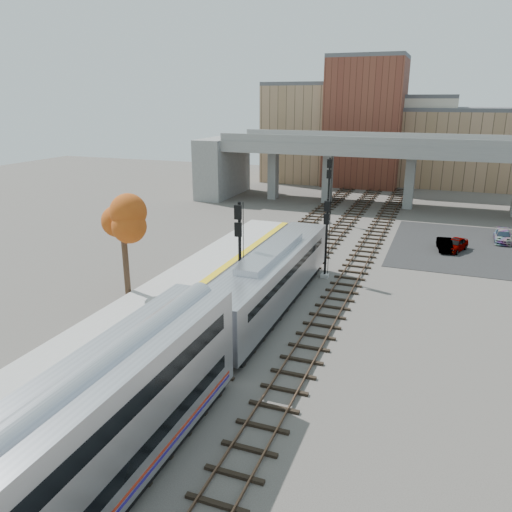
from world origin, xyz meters
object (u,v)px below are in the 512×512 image
Objects in this scene: signal_mast_far at (329,190)px; car_b at (445,245)px; tree at (122,220)px; car_a at (455,244)px; signal_mast_near at (239,256)px; car_c at (503,236)px; signal_mast_mid at (326,241)px; locomotive at (271,278)px.

car_b is at bearing -27.98° from signal_mast_far.
car_a is at bearing 41.82° from tree.
car_c is (18.59, 24.94, -3.19)m from signal_mast_near.
signal_mast_near is 26.66m from signal_mast_far.
signal_mast_near is at bearing -125.22° from car_c.
signal_mast_mid is at bearing -136.22° from car_b.
tree is 30.34m from car_b.
signal_mast_far is 2.05× the size of car_a.
tree is (-10.94, -1.22, 3.44)m from locomotive.
signal_mast_far reaches higher than car_a.
car_b is 0.86× the size of car_c.
tree is 2.08× the size of car_a.
car_b is at bearing 59.99° from locomotive.
signal_mast_mid is 18.97m from signal_mast_far.
signal_mast_mid reaches higher than locomotive.
car_a is (14.04, -6.80, -3.21)m from signal_mast_far.
car_c is (16.49, 24.33, -1.65)m from locomotive.
car_c is at bearing 49.20° from signal_mast_mid.
signal_mast_near is 24.53m from car_a.
signal_mast_mid is 22.32m from car_c.
signal_mast_near is 0.99× the size of signal_mast_far.
tree is 37.83m from car_c.
tree is (-12.94, -8.76, 2.58)m from signal_mast_mid.
locomotive is 2.50× the size of signal_mast_far.
car_b is at bearing 56.32° from signal_mast_near.
car_b is 7.58m from car_c.
signal_mast_far is at bearing 175.36° from car_a.
signal_mast_near is 0.97× the size of tree.
tree is 31.11m from car_a.
signal_mast_mid is 15.84m from tree.
signal_mast_mid is 0.86× the size of signal_mast_far.
signal_mast_far is 15.21m from car_b.
locomotive is 4.74× the size of car_c.
signal_mast_mid is at bearing 34.09° from tree.
signal_mast_mid reaches higher than car_b.
car_c is at bearing 53.30° from signal_mast_near.
tree is at bearing -116.99° from car_a.
car_a is 0.94m from car_b.
car_a is at bearing 58.19° from locomotive.
tree is at bearing -107.96° from signal_mast_far.
tree is at bearing -145.91° from signal_mast_mid.
signal_mast_mid is 0.85× the size of tree.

